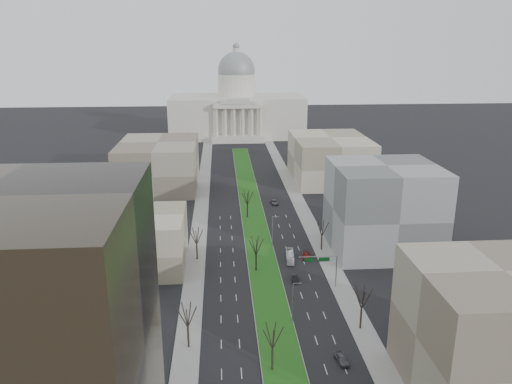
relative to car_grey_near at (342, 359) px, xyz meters
name	(u,v)px	position (x,y,z in m)	size (l,w,h in m)	color
ground	(253,217)	(-10.79, 78.73, -0.72)	(600.00, 600.00, 0.00)	black
median	(254,218)	(-10.79, 77.72, -0.62)	(8.00, 222.03, 0.20)	#999993
sidewalk_left	(197,249)	(-28.29, 53.73, -0.65)	(5.00, 330.00, 0.15)	gray
sidewalk_right	(320,245)	(6.71, 53.73, -0.65)	(5.00, 330.00, 0.15)	gray
capitol	(237,109)	(-10.79, 228.31, 15.58)	(80.00, 46.00, 55.00)	beige
building_glass_tower	(0,357)	(-47.79, -23.27, 19.28)	(34.00, 30.00, 40.00)	black
building_beige_left	(134,241)	(-43.79, 43.73, 6.28)	(26.00, 22.00, 14.00)	gray
building_tan_right	(495,333)	(22.21, -9.27, 10.28)	(26.00, 24.00, 22.00)	#7B6E5E
building_grey_right	(383,208)	(23.21, 50.73, 11.28)	(28.00, 26.00, 24.00)	slate
building_far_left	(159,164)	(-45.79, 118.73, 8.28)	(30.00, 40.00, 18.00)	#7B6E5E
building_far_right	(330,159)	(24.21, 123.73, 8.28)	(30.00, 40.00, 18.00)	gray
tree_left_mid	(187,315)	(-27.99, 6.73, 6.28)	(5.40, 5.40, 9.72)	black
tree_left_far	(196,236)	(-27.99, 46.73, 6.12)	(5.28, 5.28, 9.50)	black
tree_right_mid	(362,297)	(6.41, 10.73, 6.43)	(5.52, 5.52, 9.94)	black
tree_right_far	(322,228)	(6.41, 50.73, 5.81)	(5.04, 5.04, 9.07)	black
tree_median_a	(273,336)	(-12.79, -1.27, 6.28)	(5.40, 5.40, 9.72)	black
tree_median_b	(256,245)	(-12.79, 38.73, 6.28)	(5.40, 5.40, 9.72)	black
tree_median_c	(247,197)	(-12.79, 78.73, 6.28)	(5.40, 5.40, 9.72)	black
streetlamp_median_b	(293,302)	(-7.03, 13.73, 4.09)	(1.90, 0.20, 9.16)	gray
streetlamp_median_c	(273,231)	(-7.03, 53.73, 4.09)	(1.90, 0.20, 9.16)	gray
mast_arm_signs	(325,264)	(2.70, 28.76, 5.39)	(9.12, 0.24, 8.09)	gray
car_grey_near	(342,359)	(0.00, 0.00, 0.00)	(1.70, 4.23, 1.44)	#484950
car_black	(295,278)	(-3.77, 32.63, -0.05)	(1.41, 4.04, 1.33)	black
car_red	(306,256)	(1.24, 45.27, -0.05)	(1.88, 4.62, 1.34)	maroon
car_grey_far	(274,202)	(-2.34, 92.46, -0.04)	(2.27, 4.91, 1.37)	#575A60
box_van	(290,256)	(-3.29, 44.59, 0.40)	(1.88, 8.01, 2.23)	white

